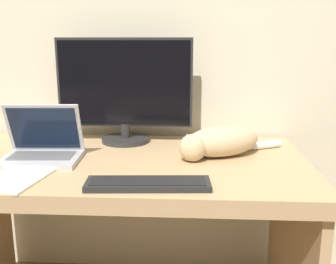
{
  "coord_description": "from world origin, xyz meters",
  "views": [
    {
      "loc": [
        0.26,
        -1.1,
        1.21
      ],
      "look_at": [
        0.18,
        0.35,
        0.86
      ],
      "focal_mm": 42.0,
      "sensor_mm": 36.0,
      "label": 1
    }
  ],
  "objects_px": {
    "monitor": "(125,91)",
    "external_keyboard": "(148,184)",
    "laptop": "(42,149)",
    "cat": "(219,141)"
  },
  "relations": [
    {
      "from": "monitor",
      "to": "laptop",
      "type": "xyz_separation_m",
      "value": [
        -0.28,
        -0.31,
        -0.19
      ]
    },
    {
      "from": "external_keyboard",
      "to": "monitor",
      "type": "bearing_deg",
      "value": 102.54
    },
    {
      "from": "external_keyboard",
      "to": "cat",
      "type": "height_order",
      "value": "cat"
    },
    {
      "from": "external_keyboard",
      "to": "cat",
      "type": "distance_m",
      "value": 0.44
    },
    {
      "from": "external_keyboard",
      "to": "cat",
      "type": "bearing_deg",
      "value": 51.05
    },
    {
      "from": "laptop",
      "to": "external_keyboard",
      "type": "relative_size",
      "value": 0.75
    },
    {
      "from": "laptop",
      "to": "external_keyboard",
      "type": "height_order",
      "value": "laptop"
    },
    {
      "from": "laptop",
      "to": "external_keyboard",
      "type": "xyz_separation_m",
      "value": [
        0.45,
        -0.26,
        -0.03
      ]
    },
    {
      "from": "monitor",
      "to": "external_keyboard",
      "type": "relative_size",
      "value": 1.51
    },
    {
      "from": "monitor",
      "to": "cat",
      "type": "height_order",
      "value": "monitor"
    }
  ]
}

